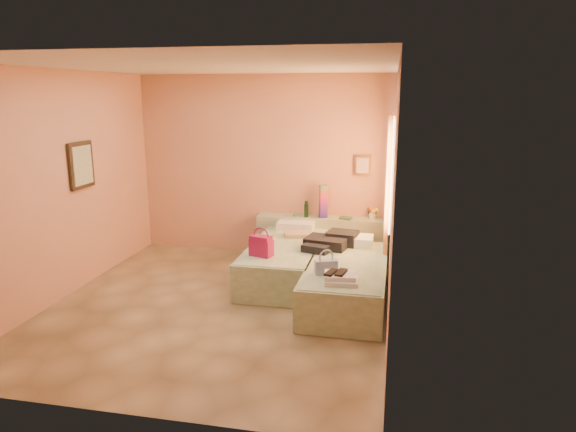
# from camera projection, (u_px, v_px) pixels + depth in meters

# --- Properties ---
(ground) EXTENTS (4.50, 4.50, 0.00)m
(ground) POSITION_uv_depth(u_px,v_px,m) (220.00, 304.00, 6.25)
(ground) COLOR tan
(ground) RESTS_ON ground
(room_walls) EXTENTS (4.02, 4.51, 2.81)m
(room_walls) POSITION_uv_depth(u_px,v_px,m) (246.00, 153.00, 6.33)
(room_walls) COLOR tan
(room_walls) RESTS_ON ground
(headboard_ledge) EXTENTS (2.05, 0.30, 0.65)m
(headboard_ledge) POSITION_uv_depth(u_px,v_px,m) (323.00, 237.00, 7.99)
(headboard_ledge) COLOR #A2AF8F
(headboard_ledge) RESTS_ON ground
(bed_left) EXTENTS (0.92, 2.01, 0.50)m
(bed_left) POSITION_uv_depth(u_px,v_px,m) (286.00, 261.00, 7.08)
(bed_left) COLOR beige
(bed_left) RESTS_ON ground
(bed_right) EXTENTS (0.92, 2.01, 0.50)m
(bed_right) POSITION_uv_depth(u_px,v_px,m) (347.00, 282.00, 6.28)
(bed_right) COLOR beige
(bed_right) RESTS_ON ground
(water_bottle) EXTENTS (0.08, 0.08, 0.24)m
(water_bottle) POSITION_uv_depth(u_px,v_px,m) (306.00, 209.00, 7.88)
(water_bottle) COLOR #13351C
(water_bottle) RESTS_ON headboard_ledge
(rainbow_box) EXTENTS (0.15, 0.15, 0.50)m
(rainbow_box) POSITION_uv_depth(u_px,v_px,m) (323.00, 201.00, 7.82)
(rainbow_box) COLOR #A01348
(rainbow_box) RESTS_ON headboard_ledge
(small_dish) EXTENTS (0.12, 0.12, 0.03)m
(small_dish) POSITION_uv_depth(u_px,v_px,m) (296.00, 215.00, 7.96)
(small_dish) COLOR #559C70
(small_dish) RESTS_ON headboard_ledge
(green_book) EXTENTS (0.21, 0.17, 0.03)m
(green_book) POSITION_uv_depth(u_px,v_px,m) (346.00, 218.00, 7.77)
(green_book) COLOR #2A4F37
(green_book) RESTS_ON headboard_ledge
(flower_vase) EXTENTS (0.21, 0.21, 0.23)m
(flower_vase) POSITION_uv_depth(u_px,v_px,m) (372.00, 211.00, 7.78)
(flower_vase) COLOR silver
(flower_vase) RESTS_ON headboard_ledge
(magenta_handbag) EXTENTS (0.32, 0.23, 0.27)m
(magenta_handbag) POSITION_uv_depth(u_px,v_px,m) (261.00, 246.00, 6.48)
(magenta_handbag) COLOR #A01348
(magenta_handbag) RESTS_ON bed_left
(khaki_garment) EXTENTS (0.42, 0.37, 0.06)m
(khaki_garment) POSITION_uv_depth(u_px,v_px,m) (297.00, 234.00, 7.38)
(khaki_garment) COLOR tan
(khaki_garment) RESTS_ON bed_left
(clothes_pile) EXTENTS (0.69, 0.69, 0.18)m
(clothes_pile) POSITION_uv_depth(u_px,v_px,m) (330.00, 241.00, 6.83)
(clothes_pile) COLOR black
(clothes_pile) RESTS_ON bed_right
(blue_handbag) EXTENTS (0.28, 0.19, 0.16)m
(blue_handbag) POSITION_uv_depth(u_px,v_px,m) (326.00, 267.00, 5.84)
(blue_handbag) COLOR #3B4C8E
(blue_handbag) RESTS_ON bed_right
(towel_stack) EXTENTS (0.38, 0.33, 0.10)m
(towel_stack) POSITION_uv_depth(u_px,v_px,m) (341.00, 278.00, 5.56)
(towel_stack) COLOR white
(towel_stack) RESTS_ON bed_right
(sandal_pair) EXTENTS (0.23, 0.27, 0.02)m
(sandal_pair) POSITION_uv_depth(u_px,v_px,m) (336.00, 273.00, 5.56)
(sandal_pair) COLOR black
(sandal_pair) RESTS_ON towel_stack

